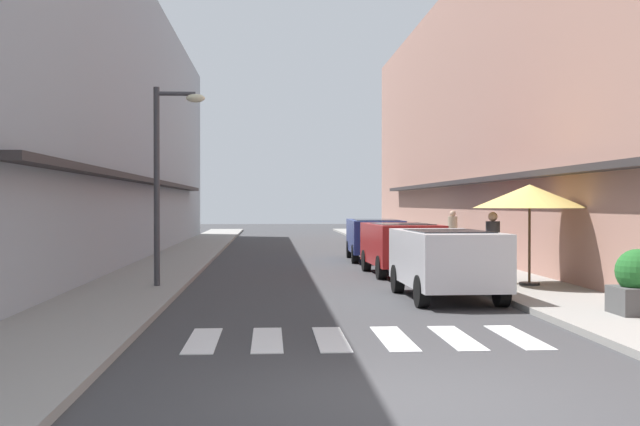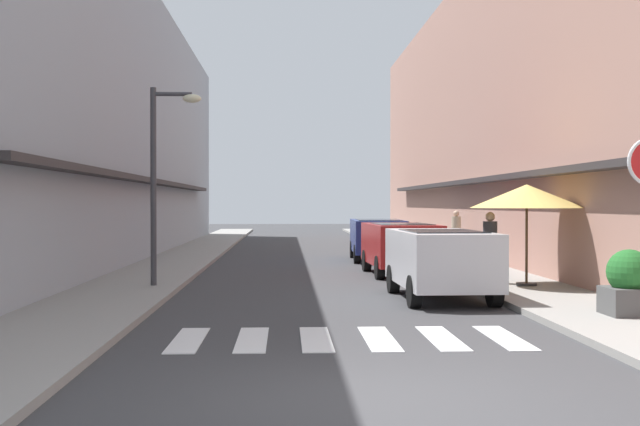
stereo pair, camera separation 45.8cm
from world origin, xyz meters
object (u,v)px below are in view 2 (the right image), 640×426
Objects in this scene: parked_car_mid at (401,243)px; cafe_umbrella at (527,197)px; street_lamp at (162,162)px; planter_corner at (629,284)px; pedestrian_walking_near at (490,246)px; parked_car_far at (377,235)px; pedestrian_walking_far at (456,232)px; parked_car_near at (440,256)px.

cafe_umbrella reaches higher than parked_car_mid.
street_lamp is 1.75× the size of cafe_umbrella.
pedestrian_walking_near is (-0.99, 5.46, 0.37)m from planter_corner.
parked_car_far is 2.99m from pedestrian_walking_far.
pedestrian_walking_near is at bearing 53.52° from parked_car_near.
parked_car_mid is 0.91× the size of parked_car_far.
street_lamp is 2.79× the size of pedestrian_walking_far.
pedestrian_walking_far reaches higher than parked_car_near.
parked_car_near is at bearing -144.38° from cafe_umbrella.
parked_car_near is 12.35m from pedestrian_walking_far.
parked_car_near is 0.91× the size of parked_car_far.
parked_car_mid is at bearing 30.84° from street_lamp.
cafe_umbrella reaches higher than pedestrian_walking_far.
planter_corner is (2.63, -9.01, -0.26)m from parked_car_mid.
street_lamp is (-6.14, 2.10, 2.08)m from parked_car_near.
pedestrian_walking_far is (1.31, 9.78, -0.03)m from pedestrian_walking_near.
pedestrian_walking_near is at bearing -65.27° from parked_car_mid.
street_lamp is (-6.14, -9.38, 2.08)m from parked_car_far.
cafe_umbrella is at bearing -76.43° from parked_car_far.
pedestrian_walking_near reaches higher than pedestrian_walking_far.
parked_car_near is 11.48m from parked_car_far.
cafe_umbrella is at bearing 35.62° from parked_car_near.
pedestrian_walking_near reaches higher than parked_car_near.
cafe_umbrella is 5.18m from planter_corner.
parked_car_mid is 3.51× the size of planter_corner.
parked_car_near is 3.51× the size of planter_corner.
parked_car_far is at bearing 90.00° from parked_car_mid.
parked_car_mid is 4.88m from cafe_umbrella.
parked_car_mid is at bearing 2.24° from pedestrian_walking_near.
parked_car_far is 3.86× the size of planter_corner.
parked_car_near is 5.77m from parked_car_mid.
cafe_umbrella reaches higher than parked_car_far.
planter_corner is (0.26, -4.94, -1.54)m from cafe_umbrella.
parked_car_near is 0.86× the size of street_lamp.
parked_car_mid is (0.00, 5.77, -0.00)m from parked_car_near.
parked_car_near is at bearing -18.85° from street_lamp.
pedestrian_walking_far is (0.58, 10.30, -1.21)m from cafe_umbrella.
parked_car_mid is 6.89m from pedestrian_walking_far.
parked_car_near is at bearing -90.00° from parked_car_mid.
pedestrian_walking_near is 1.03× the size of pedestrian_walking_far.
parked_car_mid is 5.71m from parked_car_far.
parked_car_near is 2.39× the size of pedestrian_walking_far.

